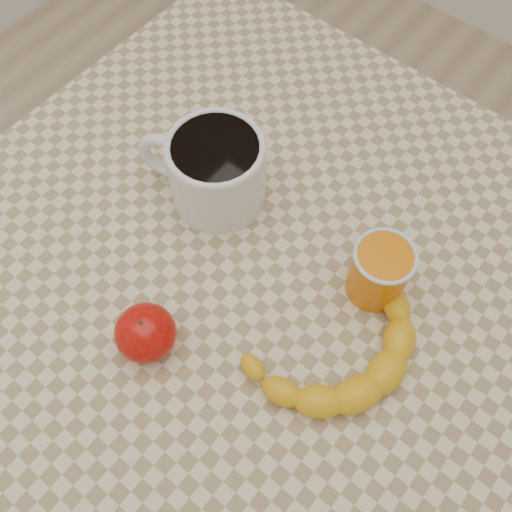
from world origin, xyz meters
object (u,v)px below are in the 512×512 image
Objects in this scene: apple at (146,333)px; banana at (336,347)px; coffee_mug at (214,169)px; orange_juice_glass at (379,271)px; table at (256,293)px.

apple is 0.21m from banana.
coffee_mug is 0.61× the size of banana.
banana is at bearing -18.10° from coffee_mug.
orange_juice_glass is 0.10m from banana.
coffee_mug is (-0.10, 0.05, 0.14)m from table.
table is 0.18m from banana.
orange_juice_glass is at bearing 26.26° from table.
coffee_mug reaches higher than orange_juice_glass.
table is 0.19m from apple.
orange_juice_glass is at bearing 121.40° from banana.
coffee_mug reaches higher than table.
orange_juice_glass reaches higher than banana.
coffee_mug is at bearing 110.30° from apple.
coffee_mug is 0.21m from apple.
coffee_mug is at bearing 155.61° from table.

